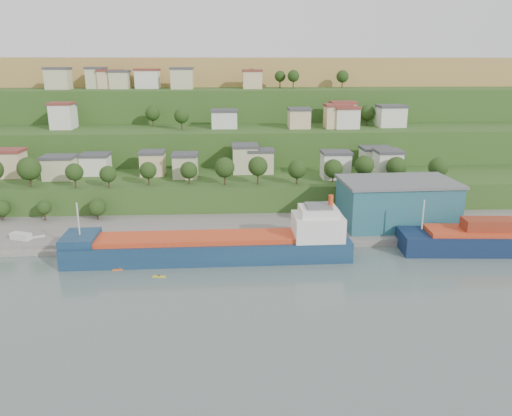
{
  "coord_description": "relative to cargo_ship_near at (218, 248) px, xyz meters",
  "views": [
    {
      "loc": [
        3.94,
        -103.91,
        45.69
      ],
      "look_at": [
        10.36,
        15.0,
        10.95
      ],
      "focal_mm": 35.0,
      "sensor_mm": 36.0,
      "label": 1
    }
  ],
  "objects": [
    {
      "name": "warehouse",
      "position": [
        49.27,
        17.98,
        5.63
      ],
      "size": [
        31.7,
        20.16,
        12.8
      ],
      "rotation": [
        0.0,
        0.0,
        0.04
      ],
      "color": "#215C64",
      "rests_on": "quay"
    },
    {
      "name": "quay",
      "position": [
        19.11,
        18.9,
        -2.8
      ],
      "size": [
        220.0,
        26.0,
        4.0
      ],
      "primitive_type": "cube",
      "color": "slate",
      "rests_on": "ground"
    },
    {
      "name": "kayak_yellow",
      "position": [
        -12.91,
        -10.09,
        -2.58
      ],
      "size": [
        3.01,
        0.93,
        0.74
      ],
      "rotation": [
        0.0,
        0.0,
        -0.14
      ],
      "color": "yellow",
      "rests_on": "ground"
    },
    {
      "name": "cargo_ship_near",
      "position": [
        0.0,
        0.0,
        0.0
      ],
      "size": [
        68.36,
        11.83,
        17.53
      ],
      "rotation": [
        0.0,
        0.0,
        0.02
      ],
      "color": "#122A45",
      "rests_on": "ground"
    },
    {
      "name": "kayak_orange",
      "position": [
        -22.5,
        -5.54,
        -2.56
      ],
      "size": [
        3.32,
        1.23,
        0.82
      ],
      "rotation": [
        0.0,
        0.0,
        0.21
      ],
      "color": "#FB5D16",
      "rests_on": "ground"
    },
    {
      "name": "caravan",
      "position": [
        -50.87,
        11.06,
        -0.35
      ],
      "size": [
        5.78,
        4.03,
        2.49
      ],
      "primitive_type": "cube",
      "rotation": [
        0.0,
        0.0,
        -0.38
      ],
      "color": "silver",
      "rests_on": "pebble_beach"
    },
    {
      "name": "hillside",
      "position": [
        -0.9,
        159.58,
        -2.71
      ],
      "size": [
        360.0,
        210.4,
        96.0
      ],
      "color": "#284719",
      "rests_on": "ground"
    },
    {
      "name": "ground",
      "position": [
        -0.89,
        -9.1,
        -2.8
      ],
      "size": [
        500.0,
        500.0,
        0.0
      ],
      "primitive_type": "plane",
      "color": "#4E5F59",
      "rests_on": "ground"
    },
    {
      "name": "pebble_beach",
      "position": [
        -55.89,
        12.9,
        -2.8
      ],
      "size": [
        40.0,
        18.0,
        2.4
      ],
      "primitive_type": "cube",
      "color": "slate",
      "rests_on": "ground"
    },
    {
      "name": "dinghy",
      "position": [
        -47.63,
        12.54,
        -1.17
      ],
      "size": [
        4.55,
        3.19,
        0.85
      ],
      "primitive_type": "cube",
      "rotation": [
        0.0,
        0.0,
        0.42
      ],
      "color": "silver",
      "rests_on": "pebble_beach"
    }
  ]
}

